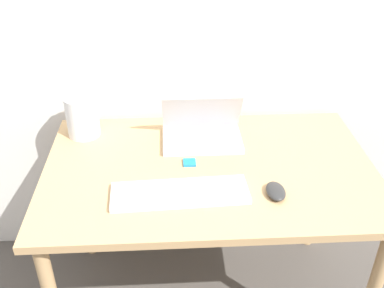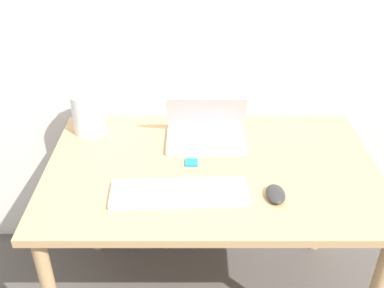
# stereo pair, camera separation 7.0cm
# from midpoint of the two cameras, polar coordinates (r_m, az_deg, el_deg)

# --- Properties ---
(wall_back) EXTENTS (6.00, 0.05, 2.50)m
(wall_back) POSITION_cam_midpoint_polar(r_m,az_deg,el_deg) (1.92, 0.20, 17.43)
(wall_back) COLOR silver
(wall_back) RESTS_ON ground_plane
(desk) EXTENTS (1.26, 0.79, 0.76)m
(desk) POSITION_cam_midpoint_polar(r_m,az_deg,el_deg) (1.76, 1.03, -5.23)
(desk) COLOR tan
(desk) RESTS_ON ground_plane
(laptop) EXTENTS (0.32, 0.21, 0.20)m
(laptop) POSITION_cam_midpoint_polar(r_m,az_deg,el_deg) (1.85, 0.18, 1.75)
(laptop) COLOR silver
(laptop) RESTS_ON desk
(keyboard) EXTENTS (0.48, 0.17, 0.02)m
(keyboard) POSITION_cam_midpoint_polar(r_m,az_deg,el_deg) (1.56, -2.83, -6.25)
(keyboard) COLOR white
(keyboard) RESTS_ON desk
(mouse) EXTENTS (0.07, 0.11, 0.03)m
(mouse) POSITION_cam_midpoint_polar(r_m,az_deg,el_deg) (1.58, 9.34, -5.94)
(mouse) COLOR #2D2D2D
(mouse) RESTS_ON desk
(vase) EXTENTS (0.13, 0.13, 0.25)m
(vase) POSITION_cam_midpoint_polar(r_m,az_deg,el_deg) (1.91, -14.92, 4.36)
(vase) COLOR white
(vase) RESTS_ON desk
(mp3_player) EXTENTS (0.05, 0.05, 0.01)m
(mp3_player) POSITION_cam_midpoint_polar(r_m,az_deg,el_deg) (1.72, -1.49, -2.38)
(mp3_player) COLOR #1E7FB7
(mp3_player) RESTS_ON desk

